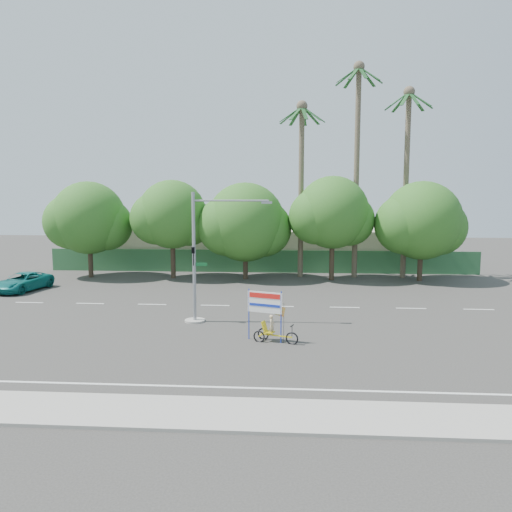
{
  "coord_description": "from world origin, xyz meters",
  "views": [
    {
      "loc": [
        2.65,
        -22.2,
        6.85
      ],
      "look_at": [
        0.77,
        4.99,
        3.5
      ],
      "focal_mm": 35.0,
      "sensor_mm": 36.0,
      "label": 1
    }
  ],
  "objects": [
    {
      "name": "palm_mid",
      "position": [
        12.0,
        19.5,
        9.4
      ],
      "size": [
        3.73,
        3.79,
        15.45
      ],
      "color": "#70604C",
      "rests_on": "ground"
    },
    {
      "name": "tree_far_right",
      "position": [
        12.95,
        18.0,
        4.64
      ],
      "size": [
        7.38,
        6.2,
        7.94
      ],
      "color": "#473828",
      "rests_on": "ground"
    },
    {
      "name": "traffic_signal",
      "position": [
        -2.2,
        3.98,
        2.92
      ],
      "size": [
        4.72,
        1.1,
        7.0
      ],
      "color": "gray",
      "rests_on": "ground"
    },
    {
      "name": "tree_left",
      "position": [
        -7.05,
        18.0,
        5.06
      ],
      "size": [
        6.66,
        5.6,
        8.07
      ],
      "color": "#473828",
      "rests_on": "ground"
    },
    {
      "name": "building_right",
      "position": [
        8.0,
        26.0,
        1.8
      ],
      "size": [
        14.0,
        8.0,
        3.6
      ],
      "primitive_type": "cube",
      "color": "beige",
      "rests_on": "ground"
    },
    {
      "name": "sidewalk_near",
      "position": [
        0.0,
        -7.5,
        0.06
      ],
      "size": [
        50.0,
        2.4,
        0.12
      ],
      "primitive_type": "cube",
      "color": "gray",
      "rests_on": "ground"
    },
    {
      "name": "tree_center",
      "position": [
        -1.05,
        18.0,
        4.47
      ],
      "size": [
        7.62,
        6.4,
        7.85
      ],
      "color": "#473828",
      "rests_on": "ground"
    },
    {
      "name": "pickup_truck",
      "position": [
        -16.49,
        11.81,
        0.65
      ],
      "size": [
        3.0,
        4.99,
        1.3
      ],
      "primitive_type": "imported",
      "rotation": [
        0.0,
        0.0,
        -0.19
      ],
      "color": "#10716E",
      "rests_on": "ground"
    },
    {
      "name": "ground",
      "position": [
        0.0,
        0.0,
        0.0
      ],
      "size": [
        120.0,
        120.0,
        0.0
      ],
      "primitive_type": "plane",
      "color": "#33302D",
      "rests_on": "ground"
    },
    {
      "name": "palm_tall",
      "position": [
        8.0,
        19.5,
        10.46
      ],
      "size": [
        3.73,
        3.79,
        17.45
      ],
      "color": "#70604C",
      "rests_on": "ground"
    },
    {
      "name": "tree_right",
      "position": [
        5.95,
        18.0,
        5.24
      ],
      "size": [
        6.9,
        5.8,
        8.36
      ],
      "color": "#473828",
      "rests_on": "ground"
    },
    {
      "name": "tree_far_left",
      "position": [
        -14.05,
        18.0,
        4.76
      ],
      "size": [
        7.14,
        6.0,
        7.96
      ],
      "color": "#473828",
      "rests_on": "ground"
    },
    {
      "name": "trike_billboard",
      "position": [
        1.71,
        0.55,
        1.0
      ],
      "size": [
        2.4,
        1.07,
        2.48
      ],
      "rotation": [
        0.0,
        0.0,
        -0.34
      ],
      "color": "black",
      "rests_on": "ground"
    },
    {
      "name": "palm_short",
      "position": [
        3.5,
        19.5,
        8.86
      ],
      "size": [
        3.73,
        3.79,
        14.45
      ],
      "color": "#70604C",
      "rests_on": "ground"
    },
    {
      "name": "building_left",
      "position": [
        -10.0,
        26.0,
        2.0
      ],
      "size": [
        12.0,
        8.0,
        4.0
      ],
      "primitive_type": "cube",
      "color": "beige",
      "rests_on": "ground"
    },
    {
      "name": "fence",
      "position": [
        0.0,
        21.5,
        1.0
      ],
      "size": [
        38.0,
        0.08,
        2.0
      ],
      "primitive_type": "cube",
      "color": "#336B3D",
      "rests_on": "ground"
    }
  ]
}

